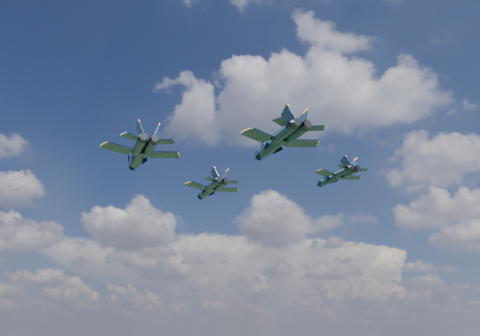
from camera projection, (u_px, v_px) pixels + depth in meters
name	position (u px, v px, depth m)	size (l,w,h in m)	color
jet_lead	(208.00, 190.00, 104.55)	(13.74, 14.67, 3.87)	black
jet_left	(138.00, 157.00, 78.98)	(13.80, 15.53, 4.01)	black
jet_right	(331.00, 178.00, 93.74)	(11.69, 12.23, 3.26)	black
jet_slot	(272.00, 145.00, 71.71)	(13.71, 15.03, 3.92)	black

